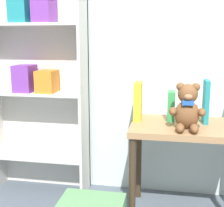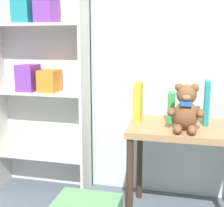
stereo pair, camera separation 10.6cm
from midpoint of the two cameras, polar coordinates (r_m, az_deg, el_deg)
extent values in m
cube|color=silver|center=(2.15, 11.40, 16.12)|extent=(4.80, 0.06, 2.50)
cube|color=beige|center=(2.10, -3.48, 1.71)|extent=(0.02, 0.22, 1.43)
cube|color=beige|center=(2.31, -10.63, 2.45)|extent=(0.68, 0.02, 1.43)
cube|color=beige|center=(2.33, -11.23, -9.09)|extent=(0.64, 0.20, 0.02)
cube|color=beige|center=(2.22, -11.70, 2.03)|extent=(0.64, 0.20, 0.02)
cube|color=beige|center=(2.19, -12.20, 13.89)|extent=(0.64, 0.20, 0.02)
cube|color=teal|center=(2.22, -14.36, 15.96)|extent=(0.12, 0.16, 0.15)
cube|color=purple|center=(2.15, -10.46, 16.72)|extent=(0.12, 0.16, 0.19)
cube|color=purple|center=(2.23, -13.79, 4.57)|extent=(0.12, 0.16, 0.18)
cube|color=orange|center=(2.16, -9.99, 4.08)|extent=(0.12, 0.16, 0.15)
cube|color=#9E754C|center=(1.87, 15.24, -4.50)|extent=(0.67, 0.44, 0.04)
cylinder|color=#37291A|center=(1.82, 4.98, -14.56)|extent=(0.04, 0.04, 0.55)
cylinder|color=#37291A|center=(2.16, 6.49, -10.19)|extent=(0.04, 0.04, 0.55)
ellipsoid|color=brown|center=(1.77, 14.97, -2.19)|extent=(0.14, 0.10, 0.16)
sphere|color=brown|center=(1.74, 15.18, 1.59)|extent=(0.11, 0.11, 0.11)
sphere|color=brown|center=(1.74, 13.89, 2.90)|extent=(0.05, 0.05, 0.05)
sphere|color=brown|center=(1.74, 16.60, 2.77)|extent=(0.05, 0.05, 0.05)
ellipsoid|color=#9B6842|center=(1.70, 15.20, 1.05)|extent=(0.05, 0.03, 0.03)
ellipsoid|color=brown|center=(1.75, 12.51, -1.54)|extent=(0.04, 0.09, 0.04)
ellipsoid|color=brown|center=(1.75, 17.52, -1.77)|extent=(0.04, 0.09, 0.04)
ellipsoid|color=brown|center=(1.70, 13.68, -4.57)|extent=(0.05, 0.10, 0.05)
ellipsoid|color=brown|center=(1.71, 16.19, -4.68)|extent=(0.05, 0.10, 0.05)
cube|color=#2356B2|center=(1.71, 15.14, -0.06)|extent=(0.06, 0.02, 0.02)
cube|color=gold|center=(1.92, 6.35, 0.39)|extent=(0.05, 0.14, 0.23)
cube|color=#33934C|center=(1.93, 12.35, -0.58)|extent=(0.04, 0.10, 0.18)
cube|color=teal|center=(1.92, 18.43, 0.17)|extent=(0.03, 0.13, 0.26)
camera|label=1|loc=(0.05, -88.43, 0.33)|focal=50.00mm
camera|label=2|loc=(0.05, 91.57, -0.33)|focal=50.00mm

